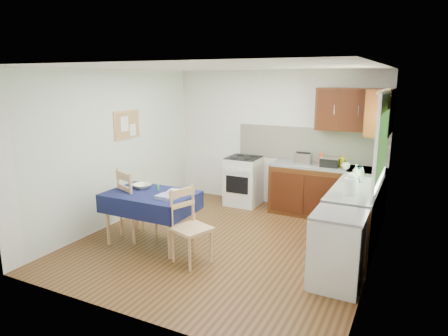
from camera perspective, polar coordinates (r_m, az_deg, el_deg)
The scene contains 33 objects.
floor at distance 5.96m, azimuth 0.16°, elevation -10.57°, with size 4.20×4.20×0.00m, color #432712.
ceiling at distance 5.47m, azimuth 0.18°, elevation 14.22°, with size 4.00×4.20×0.02m, color white.
wall_back at distance 7.50m, azimuth 7.32°, elevation 4.15°, with size 4.00×0.02×2.50m, color white.
wall_front at distance 3.87m, azimuth -13.78°, elevation -4.30°, with size 4.00×0.02×2.50m, color white.
wall_left at distance 6.70m, azimuth -15.37°, elevation 2.77°, with size 0.02×4.20×2.50m, color silver.
wall_right at distance 5.05m, azimuth 20.97°, elevation -0.81°, with size 0.02×4.20×2.50m, color white.
base_cabinets at distance 6.55m, azimuth 15.94°, elevation -4.89°, with size 1.90×2.30×0.86m.
worktop_back at distance 7.00m, azimuth 14.54°, elevation 0.15°, with size 1.90×0.60×0.04m, color slate.
worktop_right at distance 5.80m, azimuth 18.40°, elevation -2.71°, with size 0.60×1.70×0.04m, color slate.
worktop_corner at distance 6.91m, azimuth 19.81°, elevation -0.38°, with size 0.60×0.60×0.04m, color slate.
splashback at distance 7.31m, azimuth 12.09°, elevation 3.34°, with size 2.70×0.02×0.60m, color white.
upper_cabinets at distance 6.79m, azimuth 18.95°, elevation 7.77°, with size 1.20×0.85×0.70m.
stove at distance 7.56m, azimuth 2.81°, elevation -1.82°, with size 0.60×0.61×0.92m.
window at distance 5.67m, azimuth 21.74°, elevation 4.66°, with size 0.04×1.48×1.26m.
fridge at distance 4.82m, azimuth 15.89°, elevation -11.25°, with size 0.58×0.60×0.89m.
corkboard at distance 6.86m, azimuth -13.69°, elevation 6.03°, with size 0.04×0.62×0.47m.
dining_table at distance 5.82m, azimuth -10.43°, elevation -4.50°, with size 1.26×0.85×0.76m.
chair_far at distance 6.08m, azimuth -12.68°, elevation -4.79°, with size 0.61×0.61×1.06m.
chair_near at distance 5.22m, azimuth -4.99°, elevation -7.95°, with size 0.56×0.56×0.98m.
toaster at distance 7.00m, azimuth 11.24°, elevation 1.32°, with size 0.29×0.18×0.22m.
sandwich_press at distance 6.93m, azimuth 14.93°, elevation 0.89°, with size 0.30×0.26×0.17m.
sauce_bottle at distance 6.90m, azimuth 13.68°, elevation 1.17°, with size 0.05×0.05×0.23m, color red.
yellow_packet at distance 7.03m, azimuth 16.38°, elevation 0.93°, with size 0.12×0.08×0.17m, color gold.
dish_rack at distance 6.15m, azimuth 19.03°, elevation -1.47°, with size 0.37×0.28×0.18m.
kettle at distance 5.32m, azimuth 17.67°, elevation -2.33°, with size 0.17×0.17×0.29m.
cup at distance 6.81m, azimuth 17.02°, elevation 0.26°, with size 0.13×0.13×0.10m, color white.
soap_bottle_a at distance 5.97m, azimuth 18.30°, elevation -0.76°, with size 0.10×0.10×0.26m, color silver.
soap_bottle_b at distance 6.27m, azimuth 18.75°, elevation -0.60°, with size 0.08×0.08×0.17m, color #1C64A7.
soap_bottle_c at distance 5.35m, azimuth 17.74°, elevation -2.76°, with size 0.13×0.13×0.17m, color #257C21.
plate_bowl at distance 6.05m, azimuth -11.67°, elevation -2.54°, with size 0.26×0.26×0.06m, color beige.
book at distance 5.83m, azimuth -7.97°, elevation -3.22°, with size 0.16×0.22×0.02m, color white.
spice_jar at distance 5.88m, azimuth -9.44°, elevation -2.79°, with size 0.04×0.04×0.08m, color #278F3C.
tea_towel at distance 5.47m, azimuth -8.18°, elevation -4.11°, with size 0.27×0.21×0.05m, color navy.
Camera 1 is at (2.42, -4.91, 2.36)m, focal length 32.00 mm.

